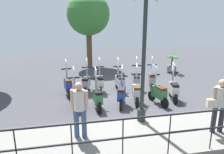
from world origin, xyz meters
TOP-DOWN VIEW (x-y plane):
  - ground_plane at (0.00, 0.00)m, footprint 28.00×28.00m
  - promenade_walkway at (-3.15, 0.00)m, footprint 2.20×20.00m
  - fence_railing at (-4.20, 0.00)m, footprint 0.04×16.03m
  - lamp_post_near at (-2.40, 0.07)m, footprint 0.26×0.90m
  - pedestrian_with_bag at (-3.50, -1.81)m, footprint 0.36×0.66m
  - pedestrian_distant at (-2.99, 2.04)m, footprint 0.41×0.46m
  - tree_distant at (6.04, 0.85)m, footprint 2.73×2.73m
  - potted_palm at (3.47, -3.86)m, footprint 1.06×0.66m
  - scooter_near_0 at (-0.65, -1.91)m, footprint 1.22×0.50m
  - scooter_near_1 at (-0.92, -1.13)m, footprint 1.21×0.52m
  - scooter_near_2 at (-0.66, -0.32)m, footprint 1.21×0.51m
  - scooter_near_3 at (-0.78, 0.33)m, footprint 1.20×0.54m
  - scooter_near_4 at (-0.88, 1.27)m, footprint 1.23×0.44m
  - scooter_near_5 at (-0.67, 2.08)m, footprint 1.23×0.44m
  - scooter_far_0 at (0.82, -1.54)m, footprint 1.20×0.55m
  - scooter_far_1 at (0.83, -0.79)m, footprint 1.21×0.53m
  - scooter_far_2 at (0.82, 0.01)m, footprint 1.23×0.44m
  - scooter_far_3 at (0.91, 0.91)m, footprint 1.23×0.44m
  - scooter_far_4 at (0.92, 1.53)m, footprint 1.21×0.52m
  - scooter_far_5 at (0.82, 2.34)m, footprint 1.23×0.44m

SIDE VIEW (x-z plane):
  - ground_plane at x=0.00m, z-range 0.00..0.00m
  - promenade_walkway at x=-3.15m, z-range 0.00..0.15m
  - potted_palm at x=3.47m, z-range -0.08..0.97m
  - scooter_near_0 at x=-0.65m, z-range -0.29..1.25m
  - scooter_near_1 at x=-0.92m, z-range -0.29..1.25m
  - scooter_near_2 at x=-0.66m, z-range -0.29..1.25m
  - scooter_near_3 at x=-0.78m, z-range -0.29..1.25m
  - scooter_near_4 at x=-0.88m, z-range -0.29..1.25m
  - scooter_near_5 at x=-0.67m, z-range -0.29..1.25m
  - scooter_far_0 at x=0.82m, z-range -0.29..1.25m
  - scooter_far_1 at x=0.83m, z-range -0.29..1.25m
  - scooter_far_2 at x=0.82m, z-range -0.29..1.25m
  - scooter_far_3 at x=0.91m, z-range -0.29..1.25m
  - scooter_far_4 at x=0.92m, z-range -0.29..1.25m
  - scooter_far_5 at x=0.82m, z-range -0.29..1.25m
  - fence_railing at x=-4.20m, z-range 0.36..1.42m
  - pedestrian_with_bag at x=-3.50m, z-range 0.28..1.87m
  - pedestrian_distant at x=-2.99m, z-range 0.28..1.87m
  - lamp_post_near at x=-2.40m, z-range -0.09..4.14m
  - tree_distant at x=6.04m, z-range 1.02..5.86m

